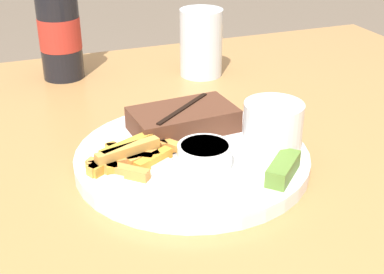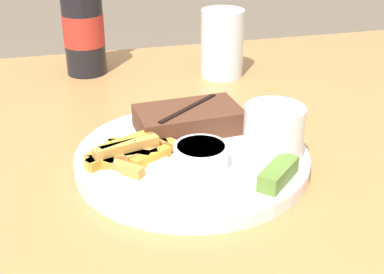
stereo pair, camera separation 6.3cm
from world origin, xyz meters
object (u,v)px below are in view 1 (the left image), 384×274
object	(u,v)px
drinking_glass	(201,43)
dinner_plate	(192,159)
dipping_sauce_cup	(202,156)
beer_bottle	(59,31)
pickle_spear	(283,169)
fork_utensil	(140,169)
steak_portion	(183,119)
coleslaw_cup	(273,125)

from	to	relation	value
drinking_glass	dinner_plate	bearing A→B (deg)	-113.57
dipping_sauce_cup	beer_bottle	size ratio (longest dim) A/B	0.27
dipping_sauce_cup	dinner_plate	bearing A→B (deg)	85.22
pickle_spear	fork_utensil	bearing A→B (deg)	154.16
fork_utensil	beer_bottle	distance (m)	0.39
steak_portion	dipping_sauce_cup	distance (m)	0.10
dinner_plate	steak_portion	bearing A→B (deg)	79.82
dinner_plate	drinking_glass	xyz separation A→B (m)	(0.13, 0.29, 0.05)
steak_portion	beer_bottle	size ratio (longest dim) A/B	0.61
pickle_spear	drinking_glass	xyz separation A→B (m)	(0.06, 0.38, 0.03)
pickle_spear	beer_bottle	xyz separation A→B (m)	(-0.17, 0.45, 0.05)
coleslaw_cup	pickle_spear	world-z (taller)	coleslaw_cup
pickle_spear	dipping_sauce_cup	bearing A→B (deg)	147.22
steak_portion	coleslaw_cup	xyz separation A→B (m)	(0.08, -0.09, 0.02)
steak_portion	pickle_spear	world-z (taller)	steak_portion
steak_portion	dinner_plate	bearing A→B (deg)	-100.18
dinner_plate	coleslaw_cup	world-z (taller)	coleslaw_cup
coleslaw_cup	steak_portion	bearing A→B (deg)	130.51
dinner_plate	drinking_glass	world-z (taller)	drinking_glass
dinner_plate	pickle_spear	distance (m)	0.12
steak_portion	beer_bottle	distance (m)	0.33
coleslaw_cup	fork_utensil	xyz separation A→B (m)	(-0.16, 0.01, -0.03)
beer_bottle	drinking_glass	distance (m)	0.24
pickle_spear	beer_bottle	distance (m)	0.49
dinner_plate	coleslaw_cup	xyz separation A→B (m)	(0.09, -0.03, 0.04)
dinner_plate	beer_bottle	distance (m)	0.38
steak_portion	fork_utensil	size ratio (longest dim) A/B	1.04
steak_portion	beer_bottle	xyz separation A→B (m)	(-0.11, 0.30, 0.05)
dipping_sauce_cup	drinking_glass	world-z (taller)	drinking_glass
steak_portion	coleslaw_cup	bearing A→B (deg)	-49.49
fork_utensil	beer_bottle	world-z (taller)	beer_bottle
steak_portion	coleslaw_cup	world-z (taller)	coleslaw_cup
coleslaw_cup	beer_bottle	size ratio (longest dim) A/B	0.31
fork_utensil	drinking_glass	size ratio (longest dim) A/B	1.16
coleslaw_cup	drinking_glass	world-z (taller)	drinking_glass
coleslaw_cup	fork_utensil	size ratio (longest dim) A/B	0.53
steak_portion	coleslaw_cup	size ratio (longest dim) A/B	1.95
fork_utensil	beer_bottle	size ratio (longest dim) A/B	0.59
dinner_plate	steak_portion	xyz separation A→B (m)	(0.01, 0.06, 0.02)
dinner_plate	pickle_spear	size ratio (longest dim) A/B	4.65
dinner_plate	fork_utensil	distance (m)	0.07
beer_bottle	coleslaw_cup	bearing A→B (deg)	-64.83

